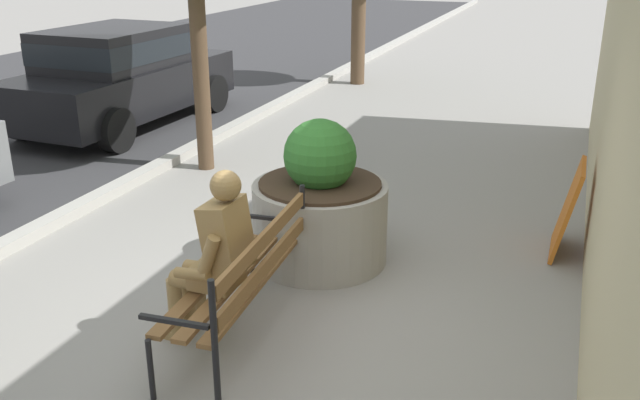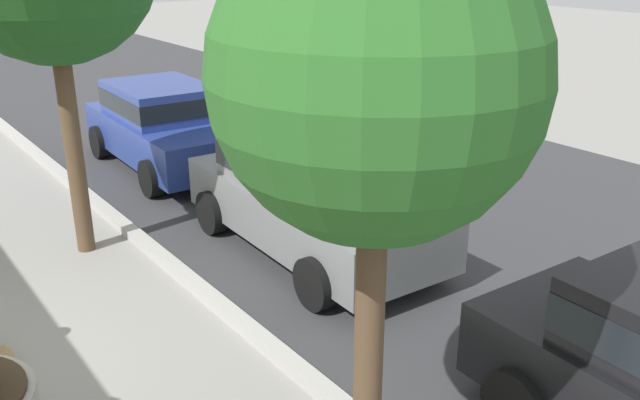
% 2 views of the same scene
% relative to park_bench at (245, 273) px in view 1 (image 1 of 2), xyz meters
% --- Properties ---
extents(ground_plane, '(80.00, 80.00, 0.00)m').
position_rel_park_bench_xyz_m(ground_plane, '(0.00, -0.02, -0.54)').
color(ground_plane, gray).
extents(park_bench, '(1.83, 0.65, 0.95)m').
position_rel_park_bench_xyz_m(park_bench, '(0.00, 0.00, 0.00)').
color(park_bench, brown).
rests_on(park_bench, ground).
extents(bronze_statue_seated, '(0.64, 0.76, 1.37)m').
position_rel_park_bench_xyz_m(bronze_statue_seated, '(-0.10, 0.21, 0.12)').
color(bronze_statue_seated, olive).
rests_on(bronze_statue_seated, ground).
extents(concrete_planter, '(1.25, 1.25, 1.36)m').
position_rel_park_bench_xyz_m(concrete_planter, '(1.48, -0.03, -0.03)').
color(concrete_planter, gray).
rests_on(concrete_planter, ground).
extents(parked_car_black, '(4.15, 2.03, 1.56)m').
position_rel_park_bench_xyz_m(parked_car_black, '(5.05, 4.69, 0.30)').
color(parked_car_black, black).
rests_on(parked_car_black, ground).
extents(leaning_signboard, '(0.70, 0.23, 0.89)m').
position_rel_park_bench_xyz_m(leaning_signboard, '(2.45, -2.17, -0.09)').
color(leaning_signboard, '#C6661E').
rests_on(leaning_signboard, ground).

